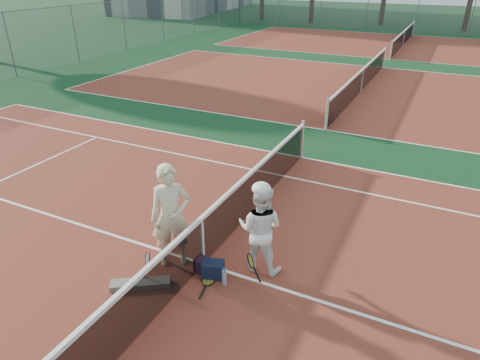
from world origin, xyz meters
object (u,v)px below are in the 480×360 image
object	(u,v)px
sports_bag_purple	(205,266)
water_bottle	(224,277)
racket_spare	(208,281)
racket_black_held	(251,268)
player_b	(260,229)
net_main	(202,241)
racket_red	(148,267)
sports_bag_navy	(213,269)
player_a	(171,216)

from	to	relation	value
sports_bag_purple	water_bottle	xyz separation A→B (m)	(0.47, -0.12, 0.01)
racket_spare	sports_bag_purple	world-z (taller)	sports_bag_purple
racket_black_held	sports_bag_purple	world-z (taller)	racket_black_held
sports_bag_purple	water_bottle	bearing A→B (deg)	-14.90
player_b	water_bottle	distance (m)	1.03
net_main	racket_red	world-z (taller)	net_main
player_b	sports_bag_purple	distance (m)	1.22
sports_bag_navy	water_bottle	bearing A→B (deg)	-19.99
player_a	sports_bag_purple	distance (m)	1.07
player_b	sports_bag_navy	world-z (taller)	player_b
racket_spare	water_bottle	size ratio (longest dim) A/B	2.00
net_main	player_a	distance (m)	0.72
water_bottle	racket_black_held	bearing A→B (deg)	35.38
net_main	water_bottle	distance (m)	0.78
player_a	player_b	bearing A→B (deg)	-19.23
racket_black_held	net_main	bearing A→B (deg)	-20.04
racket_red	water_bottle	size ratio (longest dim) A/B	1.96
player_b	racket_black_held	world-z (taller)	player_b
sports_bag_navy	player_b	bearing A→B (deg)	42.78
player_b	racket_black_held	distance (m)	0.69
player_b	sports_bag_purple	xyz separation A→B (m)	(-0.82, -0.56, -0.70)
sports_bag_purple	racket_spare	bearing A→B (deg)	-45.95
player_a	racket_black_held	world-z (taller)	player_a
net_main	sports_bag_purple	size ratio (longest dim) A/B	32.66
sports_bag_purple	sports_bag_navy	bearing A→B (deg)	-7.15
sports_bag_purple	racket_red	bearing A→B (deg)	-140.96
racket_black_held	sports_bag_purple	bearing A→B (deg)	-7.56
racket_black_held	sports_bag_purple	distance (m)	0.86
sports_bag_navy	sports_bag_purple	xyz separation A→B (m)	(-0.19, 0.02, -0.01)
racket_black_held	racket_spare	size ratio (longest dim) A/B	0.95
racket_spare	sports_bag_navy	distance (m)	0.21
sports_bag_navy	sports_bag_purple	world-z (taller)	sports_bag_navy
racket_black_held	sports_bag_navy	xyz separation A→B (m)	(-0.65, -0.16, -0.13)
racket_black_held	racket_spare	xyz separation A→B (m)	(-0.66, -0.32, -0.27)
player_a	sports_bag_navy	bearing A→B (deg)	-42.34
net_main	sports_bag_purple	world-z (taller)	net_main
player_a	racket_spare	size ratio (longest dim) A/B	3.28
racket_spare	sports_bag_purple	xyz separation A→B (m)	(-0.18, 0.18, 0.12)
racket_red	racket_black_held	size ratio (longest dim) A/B	1.04
player_b	racket_spare	size ratio (longest dim) A/B	2.78
player_a	racket_red	world-z (taller)	player_a
sports_bag_navy	water_bottle	world-z (taller)	water_bottle
sports_bag_navy	sports_bag_purple	size ratio (longest dim) A/B	1.13
racket_black_held	player_b	bearing A→B (deg)	-104.86
water_bottle	racket_red	bearing A→B (deg)	-158.30
player_a	sports_bag_navy	distance (m)	1.19
racket_red	sports_bag_navy	world-z (taller)	racket_red
sports_bag_navy	racket_spare	bearing A→B (deg)	-95.10
net_main	sports_bag_navy	size ratio (longest dim) A/B	28.99
racket_spare	player_a	bearing A→B (deg)	64.15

